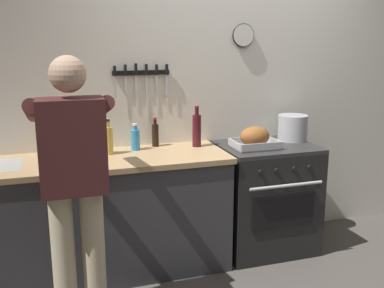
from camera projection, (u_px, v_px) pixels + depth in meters
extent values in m
cube|color=white|center=(226.00, 92.00, 3.87)|extent=(6.00, 0.10, 2.60)
cube|color=black|center=(141.00, 73.00, 3.54)|extent=(0.45, 0.02, 0.04)
cube|color=silver|center=(115.00, 87.00, 3.49)|extent=(0.02, 0.00, 0.17)
cube|color=black|center=(115.00, 71.00, 3.47)|extent=(0.02, 0.02, 0.08)
cube|color=silver|center=(126.00, 84.00, 3.52)|extent=(0.02, 0.00, 0.13)
cube|color=black|center=(125.00, 70.00, 3.49)|extent=(0.02, 0.02, 0.09)
cube|color=silver|center=(136.00, 88.00, 3.55)|extent=(0.02, 0.00, 0.20)
cube|color=black|center=(136.00, 69.00, 3.51)|extent=(0.02, 0.02, 0.09)
cube|color=silver|center=(147.00, 85.00, 3.57)|extent=(0.01, 0.00, 0.16)
cube|color=black|center=(146.00, 70.00, 3.54)|extent=(0.02, 0.02, 0.09)
cube|color=silver|center=(157.00, 83.00, 3.59)|extent=(0.02, 0.00, 0.12)
cube|color=black|center=(157.00, 70.00, 3.56)|extent=(0.02, 0.02, 0.08)
cube|color=silver|center=(167.00, 85.00, 3.62)|extent=(0.02, 0.00, 0.17)
cube|color=black|center=(167.00, 69.00, 3.59)|extent=(0.02, 0.02, 0.08)
cylinder|color=white|center=(243.00, 35.00, 3.73)|extent=(0.18, 0.02, 0.18)
torus|color=black|center=(243.00, 35.00, 3.73)|extent=(0.19, 0.02, 0.19)
cube|color=#38383D|center=(93.00, 220.00, 3.37)|extent=(2.00, 0.62, 0.86)
cube|color=tan|center=(90.00, 162.00, 3.27)|extent=(2.03, 0.65, 0.04)
cube|color=black|center=(265.00, 199.00, 3.80)|extent=(0.76, 0.62, 0.87)
cube|color=black|center=(284.00, 210.00, 3.50)|extent=(0.53, 0.01, 0.28)
cube|color=#2D2D2D|center=(267.00, 147.00, 3.69)|extent=(0.76, 0.62, 0.03)
cylinder|color=black|center=(261.00, 172.00, 3.36)|extent=(0.04, 0.02, 0.04)
cylinder|color=black|center=(277.00, 170.00, 3.40)|extent=(0.04, 0.02, 0.04)
cylinder|color=black|center=(295.00, 169.00, 3.44)|extent=(0.04, 0.02, 0.04)
cylinder|color=black|center=(310.00, 167.00, 3.48)|extent=(0.04, 0.02, 0.04)
cylinder|color=silver|center=(287.00, 186.00, 3.43)|extent=(0.61, 0.02, 0.02)
cylinder|color=#C6B793|center=(64.00, 261.00, 2.75)|extent=(0.14, 0.14, 0.86)
cylinder|color=#C6B793|center=(94.00, 256.00, 2.80)|extent=(0.14, 0.14, 0.86)
cube|color=#4C2323|center=(72.00, 146.00, 2.61)|extent=(0.38, 0.22, 0.56)
sphere|color=tan|center=(68.00, 74.00, 2.52)|extent=(0.21, 0.21, 0.21)
cylinder|color=#4C2323|center=(32.00, 111.00, 2.73)|extent=(0.09, 0.55, 0.22)
cylinder|color=#4C2323|center=(102.00, 108.00, 2.86)|extent=(0.09, 0.55, 0.22)
cube|color=#B7B7BC|center=(255.00, 147.00, 3.58)|extent=(0.34, 0.25, 0.01)
cube|color=#B7B7BC|center=(262.00, 147.00, 3.46)|extent=(0.34, 0.01, 0.05)
cube|color=#B7B7BC|center=(248.00, 140.00, 3.69)|extent=(0.34, 0.01, 0.05)
cube|color=#B7B7BC|center=(235.00, 145.00, 3.52)|extent=(0.01, 0.25, 0.05)
cube|color=#B7B7BC|center=(274.00, 142.00, 3.63)|extent=(0.01, 0.25, 0.05)
ellipsoid|color=#935628|center=(255.00, 137.00, 3.56)|extent=(0.24, 0.17, 0.16)
cylinder|color=#B7B7BC|center=(293.00, 128.00, 3.84)|extent=(0.25, 0.25, 0.22)
cube|color=tan|center=(72.00, 160.00, 3.21)|extent=(0.36, 0.24, 0.02)
cylinder|color=#997F4C|center=(95.00, 141.00, 3.37)|extent=(0.07, 0.07, 0.21)
cylinder|color=#997F4C|center=(94.00, 124.00, 3.34)|extent=(0.03, 0.03, 0.05)
cylinder|color=black|center=(94.00, 120.00, 3.33)|extent=(0.03, 0.03, 0.01)
cylinder|color=#338CCC|center=(135.00, 140.00, 3.51)|extent=(0.07, 0.07, 0.16)
cylinder|color=#338CCC|center=(135.00, 128.00, 3.49)|extent=(0.03, 0.03, 0.03)
cylinder|color=white|center=(135.00, 125.00, 3.48)|extent=(0.03, 0.03, 0.01)
cylinder|color=black|center=(155.00, 135.00, 3.63)|extent=(0.06, 0.06, 0.18)
cylinder|color=black|center=(155.00, 122.00, 3.60)|extent=(0.02, 0.02, 0.04)
cylinder|color=#B21919|center=(155.00, 119.00, 3.60)|extent=(0.03, 0.03, 0.01)
cylinder|color=red|center=(57.00, 145.00, 3.39)|extent=(0.04, 0.04, 0.14)
cylinder|color=red|center=(56.00, 133.00, 3.37)|extent=(0.02, 0.02, 0.03)
cylinder|color=#197219|center=(56.00, 130.00, 3.36)|extent=(0.02, 0.02, 0.01)
cylinder|color=#47141E|center=(197.00, 131.00, 3.61)|extent=(0.07, 0.07, 0.26)
cylinder|color=#47141E|center=(197.00, 111.00, 3.58)|extent=(0.03, 0.03, 0.06)
cylinder|color=maroon|center=(197.00, 107.00, 3.57)|extent=(0.04, 0.04, 0.01)
cylinder|color=gold|center=(108.00, 141.00, 3.37)|extent=(0.07, 0.07, 0.21)
cylinder|color=gold|center=(108.00, 124.00, 3.34)|extent=(0.03, 0.03, 0.05)
cylinder|color=black|center=(107.00, 120.00, 3.34)|extent=(0.04, 0.04, 0.01)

